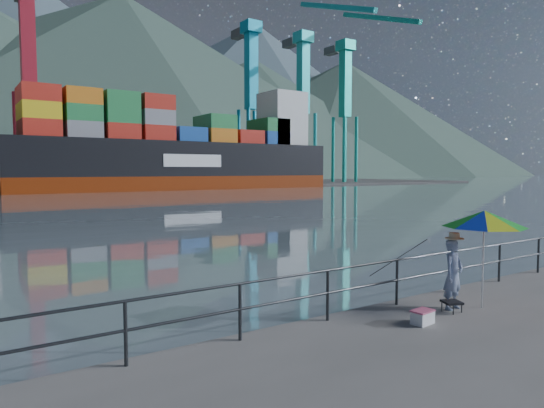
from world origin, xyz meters
The scene contains 11 objects.
far_dock centered at (10.00, 93.00, 0.00)m, with size 200.00×40.00×0.40m, color #514F4C.
guardrail centered at (0.00, 1.70, 0.52)m, with size 22.00×0.06×1.03m.
mountains centered at (38.82, 207.75, 35.55)m, with size 600.00×332.80×80.00m.
port_cranes centered at (31.00, 84.00, 16.00)m, with size 116.00×28.00×38.40m.
container_stacks centered at (38.23, 93.29, 3.01)m, with size 58.00×5.40×7.80m.
fisherman centered at (1.74, 0.80, 0.75)m, with size 0.55×0.36×1.50m, color #304E85.
beach_umbrella centered at (2.34, 0.50, 1.93)m, with size 1.96×1.96×2.11m.
folding_stool centered at (1.53, 0.67, 0.12)m, with size 0.46×0.46×0.23m.
cooler_bag centered at (0.38, 0.50, 0.12)m, with size 0.42×0.28×0.24m, color white.
fishing_rod centered at (1.53, 2.18, 0.00)m, with size 0.02×0.02×1.89m, color black.
container_ship centered at (27.61, 70.62, 5.88)m, with size 54.29×9.05×18.10m.
Camera 1 is at (-7.18, -5.47, 2.97)m, focal length 32.00 mm.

